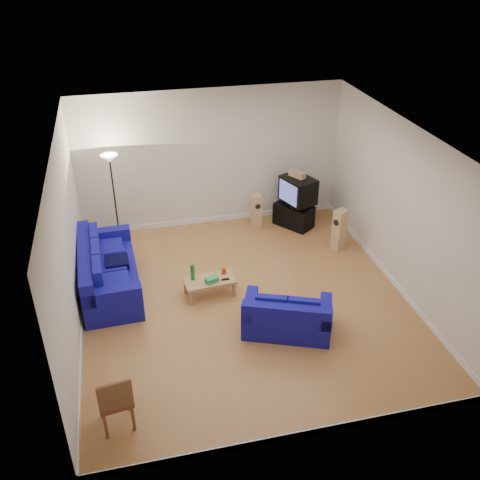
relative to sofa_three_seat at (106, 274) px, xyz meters
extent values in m
cube|color=#92592D|center=(2.52, -1.00, -0.35)|extent=(6.00, 6.50, 0.01)
cube|color=white|center=(2.52, -1.00, 2.85)|extent=(6.00, 6.50, 0.01)
cube|color=silver|center=(2.52, 2.25, 1.25)|extent=(6.00, 0.01, 3.20)
cube|color=silver|center=(2.52, -4.25, 1.25)|extent=(6.00, 0.01, 3.20)
cube|color=silver|center=(-0.48, -1.00, 1.25)|extent=(0.01, 6.50, 3.20)
cube|color=silver|center=(5.52, -1.00, 1.25)|extent=(0.01, 6.50, 3.20)
cube|color=white|center=(2.52, 2.24, -0.29)|extent=(6.00, 0.02, 0.12)
cube|color=white|center=(2.52, -4.24, -0.29)|extent=(6.00, 0.02, 0.12)
cube|color=white|center=(-0.47, -1.00, -0.29)|extent=(0.02, 6.50, 0.12)
cube|color=white|center=(5.51, -1.00, -0.29)|extent=(0.02, 6.50, 0.12)
cube|color=navy|center=(0.07, 0.00, -0.12)|extent=(1.13, 2.45, 0.46)
cube|color=navy|center=(-0.33, -0.01, 0.35)|extent=(0.33, 2.42, 0.47)
cube|color=navy|center=(0.03, 1.09, 0.25)|extent=(1.05, 0.28, 0.26)
cube|color=navy|center=(0.11, -1.08, 0.25)|extent=(1.05, 0.28, 0.26)
cube|color=black|center=(0.23, 0.01, 0.22)|extent=(0.46, 0.46, 0.13)
cube|color=navy|center=(3.02, -1.99, -0.16)|extent=(1.70, 1.34, 0.37)
cube|color=navy|center=(2.90, -2.29, 0.21)|extent=(1.46, 0.74, 0.38)
cube|color=navy|center=(2.42, -1.75, 0.13)|extent=(0.49, 0.85, 0.21)
cube|color=navy|center=(3.63, -2.23, 0.13)|extent=(0.49, 0.85, 0.21)
cube|color=black|center=(3.07, -1.87, 0.11)|extent=(0.46, 0.46, 0.11)
cube|color=tan|center=(1.90, -0.66, -0.02)|extent=(1.00, 0.56, 0.05)
cube|color=tan|center=(1.49, -0.88, -0.20)|extent=(0.07, 0.07, 0.30)
cube|color=tan|center=(1.46, -0.51, -0.20)|extent=(0.07, 0.07, 0.30)
cube|color=tan|center=(2.35, -0.81, -0.20)|extent=(0.07, 0.07, 0.30)
cube|color=tan|center=(2.32, -0.43, -0.20)|extent=(0.07, 0.07, 0.30)
cylinder|color=#197233|center=(1.60, -0.58, 0.17)|extent=(0.10, 0.10, 0.33)
cube|color=green|center=(1.93, -0.75, 0.05)|extent=(0.27, 0.20, 0.10)
cylinder|color=red|center=(2.21, -0.52, 0.06)|extent=(0.11, 0.11, 0.13)
cube|color=black|center=(2.20, -0.73, 0.01)|extent=(0.15, 0.05, 0.02)
cube|color=black|center=(4.34, 1.61, -0.08)|extent=(0.92, 1.00, 0.54)
cube|color=black|center=(4.33, 1.57, 0.24)|extent=(0.42, 0.48, 0.10)
cube|color=black|center=(4.40, 1.58, 0.59)|extent=(0.79, 0.92, 0.59)
cube|color=#434893|center=(4.13, 1.48, 0.59)|extent=(0.23, 0.58, 0.48)
cube|color=tan|center=(4.38, 1.65, 0.95)|extent=(0.34, 0.43, 0.14)
cube|color=tan|center=(3.45, 1.70, 0.07)|extent=(0.20, 0.25, 0.84)
cylinder|color=black|center=(3.45, 1.58, 0.27)|extent=(0.12, 0.02, 0.12)
cube|color=tan|center=(4.97, 0.40, 0.12)|extent=(0.34, 0.32, 0.93)
cylinder|color=black|center=(4.84, 0.33, 0.34)|extent=(0.08, 0.13, 0.14)
cylinder|color=black|center=(0.31, 1.70, -0.33)|extent=(0.27, 0.27, 0.03)
cylinder|color=black|center=(0.31, 1.70, 0.67)|extent=(0.03, 0.03, 1.97)
cone|color=white|center=(0.31, 1.70, 1.68)|extent=(0.36, 0.36, 0.16)
cube|color=brown|center=(-0.09, -3.62, -0.11)|extent=(0.05, 0.05, 0.46)
cube|color=brown|center=(-0.15, -3.24, -0.11)|extent=(0.05, 0.05, 0.46)
cube|color=brown|center=(0.28, -3.56, -0.11)|extent=(0.05, 0.05, 0.46)
cube|color=brown|center=(0.23, -3.19, -0.11)|extent=(0.05, 0.05, 0.46)
cube|color=maroon|center=(0.07, -3.40, 0.14)|extent=(0.53, 0.53, 0.06)
cube|color=brown|center=(0.10, -3.61, 0.39)|extent=(0.46, 0.11, 0.46)
camera|label=1|loc=(0.54, -8.92, 5.77)|focal=40.00mm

